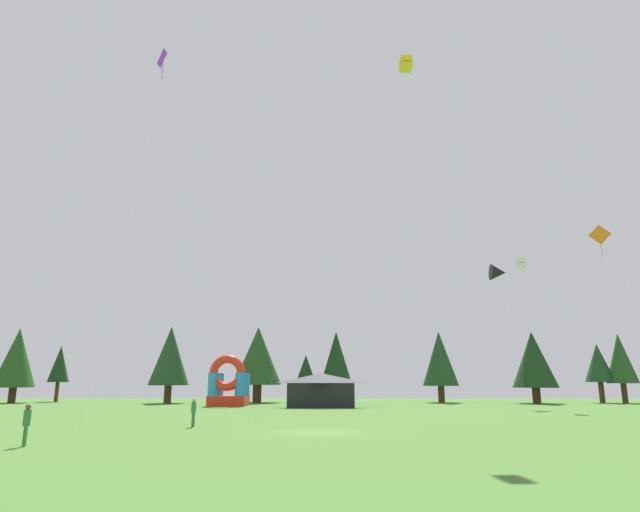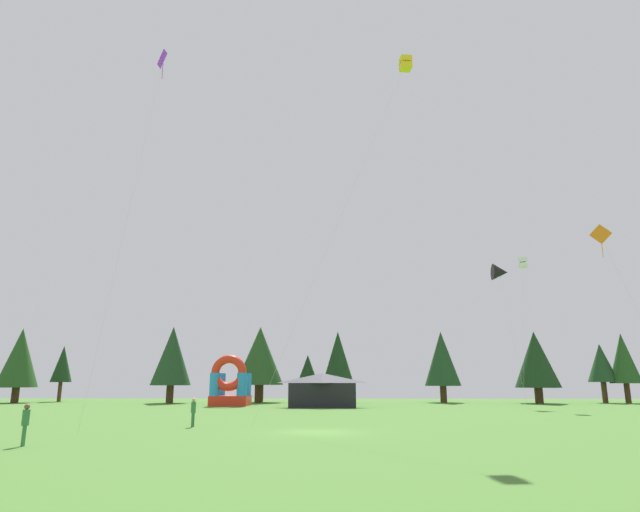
{
  "view_description": "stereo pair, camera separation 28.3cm",
  "coord_description": "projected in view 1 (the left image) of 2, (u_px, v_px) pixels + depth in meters",
  "views": [
    {
      "loc": [
        0.78,
        -31.68,
        2.79
      ],
      "look_at": [
        0.0,
        7.51,
        11.87
      ],
      "focal_mm": 30.39,
      "sensor_mm": 36.0,
      "label": 1
    },
    {
      "loc": [
        1.06,
        -31.67,
        2.79
      ],
      "look_at": [
        0.0,
        7.51,
        11.87
      ],
      "focal_mm": 30.39,
      "sensor_mm": 36.0,
      "label": 2
    }
  ],
  "objects": [
    {
      "name": "ground_plane",
      "position": [
        317.0,
        432.0,
        30.24
      ],
      "size": [
        120.0,
        120.0,
        0.0
      ],
      "primitive_type": "plane",
      "color": "#47752D"
    },
    {
      "name": "kite_purple_diamond",
      "position": [
        164.0,
        62.0,
        41.27
      ],
      "size": [
        1.1,
        8.25,
        27.36
      ],
      "color": "purple",
      "rests_on": "ground_plane"
    },
    {
      "name": "kite_orange_diamond",
      "position": [
        600.0,
        237.0,
        38.11
      ],
      "size": [
        2.36,
        4.74,
        13.28
      ],
      "color": "orange",
      "rests_on": "ground_plane"
    },
    {
      "name": "kite_white_box",
      "position": [
        521.0,
        263.0,
        60.34
      ],
      "size": [
        3.53,
        5.72,
        16.21
      ],
      "color": "white",
      "rests_on": "ground_plane"
    },
    {
      "name": "kite_black_delta",
      "position": [
        498.0,
        272.0,
        65.93
      ],
      "size": [
        2.03,
        7.68,
        16.77
      ],
      "color": "black",
      "rests_on": "ground_plane"
    },
    {
      "name": "kite_yellow_box",
      "position": [
        405.0,
        65.0,
        40.01
      ],
      "size": [
        10.95,
        2.07,
        26.18
      ],
      "color": "yellow",
      "rests_on": "ground_plane"
    },
    {
      "name": "person_left_edge",
      "position": [
        194.0,
        410.0,
        33.88
      ],
      "size": [
        0.36,
        0.36,
        1.75
      ],
      "rotation": [
        0.0,
        0.0,
        1.37
      ],
      "color": "#33723F",
      "rests_on": "ground_plane"
    },
    {
      "name": "person_midfield",
      "position": [
        27.0,
        421.0,
        23.83
      ],
      "size": [
        0.38,
        0.38,
        1.8
      ],
      "rotation": [
        0.0,
        0.0,
        4.97
      ],
      "color": "#33723F",
      "rests_on": "ground_plane"
    },
    {
      "name": "inflatable_orange_dome",
      "position": [
        228.0,
        387.0,
        62.96
      ],
      "size": [
        4.34,
        4.26,
        5.77
      ],
      "color": "red",
      "rests_on": "ground_plane"
    },
    {
      "name": "festival_tent",
      "position": [
        321.0,
        390.0,
        59.33
      ],
      "size": [
        7.21,
        3.74,
        3.65
      ],
      "color": "black",
      "rests_on": "ground_plane"
    },
    {
      "name": "tree_row_0",
      "position": [
        17.0,
        358.0,
        71.87
      ],
      "size": [
        5.19,
        5.19,
        9.74
      ],
      "color": "#4C331E",
      "rests_on": "ground_plane"
    },
    {
      "name": "tree_row_1",
      "position": [
        60.0,
        364.0,
        76.49
      ],
      "size": [
        2.88,
        2.88,
        7.71
      ],
      "color": "#4C331E",
      "rests_on": "ground_plane"
    },
    {
      "name": "tree_row_2",
      "position": [
        170.0,
        356.0,
        71.08
      ],
      "size": [
        5.2,
        5.2,
        9.87
      ],
      "color": "#4C331E",
      "rests_on": "ground_plane"
    },
    {
      "name": "tree_row_3",
      "position": [
        258.0,
        356.0,
        73.26
      ],
      "size": [
        6.45,
        6.45,
        10.04
      ],
      "color": "#4C331E",
      "rests_on": "ground_plane"
    },
    {
      "name": "tree_row_4",
      "position": [
        306.0,
        371.0,
        73.79
      ],
      "size": [
        3.07,
        3.07,
        6.3
      ],
      "color": "#4C331E",
      "rests_on": "ground_plane"
    },
    {
      "name": "tree_row_5",
      "position": [
        336.0,
        361.0,
        70.48
      ],
      "size": [
        4.53,
        4.53,
        9.16
      ],
      "color": "#4C331E",
      "rests_on": "ground_plane"
    },
    {
      "name": "tree_row_6",
      "position": [
        440.0,
        359.0,
        73.45
      ],
      "size": [
        4.8,
        4.8,
        9.42
      ],
      "color": "#4C331E",
      "rests_on": "ground_plane"
    },
    {
      "name": "tree_row_7",
      "position": [
        533.0,
        360.0,
        70.38
      ],
      "size": [
        5.69,
        5.69,
        9.14
      ],
      "color": "#4C331E",
      "rests_on": "ground_plane"
    },
    {
      "name": "tree_row_8",
      "position": [
        598.0,
        363.0,
        72.24
      ],
      "size": [
        3.75,
        3.75,
        7.68
      ],
      "color": "#4C331E",
      "rests_on": "ground_plane"
    },
    {
      "name": "tree_row_9",
      "position": [
        620.0,
        359.0,
        71.33
      ],
      "size": [
        3.89,
        3.89,
        8.99
      ],
      "color": "#4C331E",
      "rests_on": "ground_plane"
    }
  ]
}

